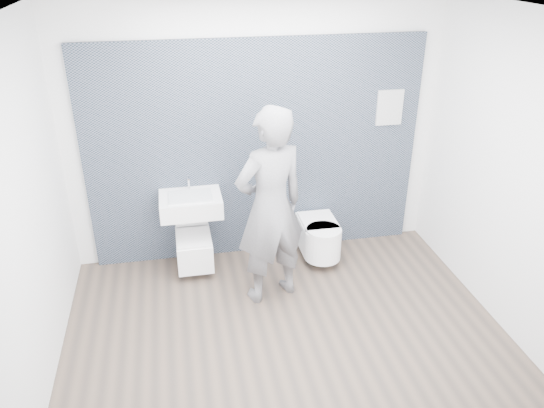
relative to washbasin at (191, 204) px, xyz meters
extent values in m
plane|color=brown|center=(0.75, -1.20, -0.78)|extent=(4.00, 4.00, 0.00)
plane|color=silver|center=(0.75, 0.30, 0.62)|extent=(4.00, 0.00, 4.00)
plane|color=silver|center=(0.75, -2.70, 0.62)|extent=(4.00, 0.00, 4.00)
plane|color=silver|center=(-1.25, -1.20, 0.62)|extent=(0.00, 3.00, 3.00)
plane|color=silver|center=(2.75, -1.20, 0.62)|extent=(0.00, 3.00, 3.00)
plane|color=white|center=(0.75, -1.20, 2.02)|extent=(4.00, 4.00, 0.00)
cube|color=black|center=(0.75, 0.27, -0.78)|extent=(3.60, 0.06, 2.40)
cube|color=white|center=(0.00, 0.00, -0.01)|extent=(0.64, 0.48, 0.19)
cube|color=silver|center=(0.00, -0.02, 0.09)|extent=(0.45, 0.32, 0.03)
cylinder|color=silver|center=(0.00, 0.18, 0.17)|extent=(0.02, 0.02, 0.16)
cylinder|color=silver|center=(0.00, 0.13, 0.24)|extent=(0.02, 0.11, 0.02)
cylinder|color=silver|center=(0.00, 0.22, -0.17)|extent=(0.04, 0.04, 0.13)
cube|color=white|center=(0.00, -0.03, -0.54)|extent=(0.37, 0.54, 0.31)
cylinder|color=silver|center=(0.00, -0.07, -0.40)|extent=(0.26, 0.26, 0.03)
cube|color=white|center=(0.00, -0.07, -0.37)|extent=(0.35, 0.43, 0.02)
cube|color=white|center=(0.00, 0.13, -0.17)|extent=(0.35, 0.14, 0.38)
cube|color=silver|center=(0.00, 0.21, -0.66)|extent=(0.10, 0.06, 0.08)
cube|color=white|center=(1.39, 0.00, -0.51)|extent=(0.40, 0.47, 0.34)
cylinder|color=white|center=(1.39, -0.23, -0.51)|extent=(0.40, 0.40, 0.34)
cube|color=white|center=(1.39, -0.03, -0.33)|extent=(0.38, 0.45, 0.03)
cylinder|color=white|center=(1.39, -0.25, -0.33)|extent=(0.38, 0.38, 0.03)
cube|color=silver|center=(1.39, 0.21, -0.64)|extent=(0.11, 0.06, 0.08)
cube|color=white|center=(2.21, 0.22, -0.78)|extent=(0.29, 0.03, 0.39)
imported|color=slate|center=(0.72, -0.65, 0.21)|extent=(0.84, 0.68, 1.98)
camera|label=1|loc=(-0.13, -5.02, 2.46)|focal=35.00mm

